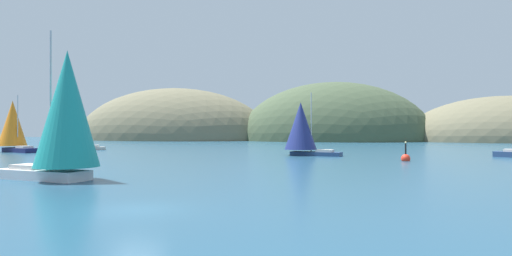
% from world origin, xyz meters
% --- Properties ---
extents(ground_plane, '(360.00, 360.00, 0.00)m').
position_xyz_m(ground_plane, '(0.00, 0.00, 0.00)').
color(ground_plane, navy).
extents(headland_right, '(63.92, 44.00, 29.62)m').
position_xyz_m(headland_right, '(60.00, 135.00, 0.00)').
color(headland_right, '#6B664C').
rests_on(headland_right, ground_plane).
extents(headland_center, '(67.53, 44.00, 41.00)m').
position_xyz_m(headland_center, '(5.00, 135.00, 0.00)').
color(headland_center, '#425138').
rests_on(headland_center, ground_plane).
extents(headland_left, '(75.86, 44.00, 39.07)m').
position_xyz_m(headland_left, '(-55.00, 135.00, 0.00)').
color(headland_left, '#6B664C').
rests_on(headland_left, ground_plane).
extents(sailboat_orange_sail, '(9.63, 6.76, 9.79)m').
position_xyz_m(sailboat_orange_sail, '(-46.81, 45.58, 4.58)').
color(sailboat_orange_sail, '#191E4C').
rests_on(sailboat_orange_sail, ground_plane).
extents(sailboat_teal_sail, '(9.31, 5.57, 11.46)m').
position_xyz_m(sailboat_teal_sail, '(-10.90, 9.79, 5.06)').
color(sailboat_teal_sail, white).
rests_on(sailboat_teal_sail, ground_plane).
extents(sailboat_navy_sail, '(9.07, 5.75, 9.36)m').
position_xyz_m(sailboat_navy_sail, '(3.20, 45.60, 4.16)').
color(sailboat_navy_sail, navy).
rests_on(sailboat_navy_sail, ground_plane).
extents(sailboat_white_mainsail, '(9.25, 6.99, 9.04)m').
position_xyz_m(sailboat_white_mainsail, '(-40.74, 53.50, 4.30)').
color(sailboat_white_mainsail, '#B7B2A8').
rests_on(sailboat_white_mainsail, ground_plane).
extents(channel_buoy, '(1.10, 1.10, 2.64)m').
position_xyz_m(channel_buoy, '(16.88, 36.68, 0.37)').
color(channel_buoy, red).
rests_on(channel_buoy, ground_plane).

